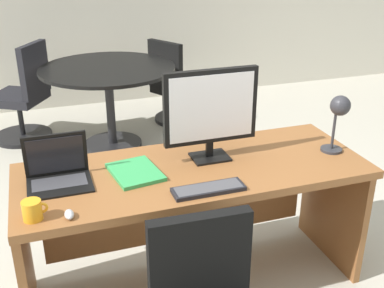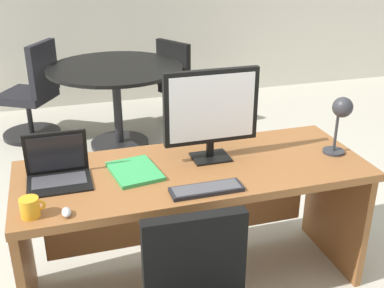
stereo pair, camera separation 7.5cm
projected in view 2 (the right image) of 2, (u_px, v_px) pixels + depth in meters
ground at (143, 171)px, 4.12m from camera, size 12.00×12.00×0.00m
desk at (191, 197)px, 2.63m from camera, size 1.84×0.71×0.75m
monitor at (211, 110)px, 2.49m from camera, size 0.51×0.16×0.50m
laptop at (57, 166)px, 2.37m from camera, size 0.31×0.24×0.24m
keyboard at (206, 189)px, 2.27m from camera, size 0.35×0.11×0.02m
mouse at (66, 212)px, 2.07m from camera, size 0.04×0.07×0.03m
desk_lamp at (341, 114)px, 2.56m from camera, size 0.12×0.14×0.33m
book at (135, 171)px, 2.44m from camera, size 0.27×0.33×0.02m
coffee_mug at (30, 207)px, 2.06m from camera, size 0.11×0.08×0.09m
meeting_table at (116, 86)px, 4.39m from camera, size 1.22×1.22×0.78m
meeting_chair_near at (184, 91)px, 5.08m from camera, size 0.64×0.63×0.89m
meeting_chair_far at (33, 100)px, 4.67m from camera, size 0.64×0.63×0.96m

